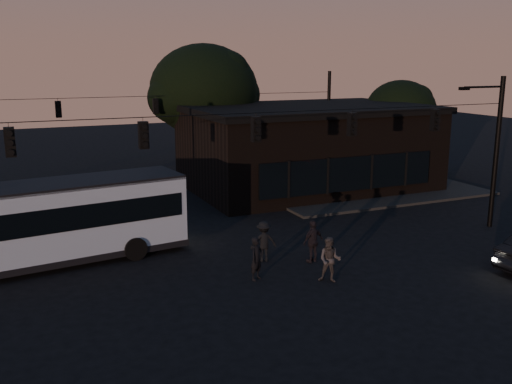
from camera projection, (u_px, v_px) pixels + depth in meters
name	position (u px, v px, depth m)	size (l,w,h in m)	color
ground	(302.00, 297.00, 20.25)	(120.00, 120.00, 0.00)	black
sidewalk_far_right	(361.00, 188.00, 37.45)	(14.00, 10.00, 0.15)	black
building	(307.00, 147.00, 37.44)	(15.40, 10.41, 5.40)	black
tree_behind	(204.00, 90.00, 40.04)	(7.60, 7.60, 9.43)	black
tree_right	(400.00, 110.00, 42.37)	(5.20, 5.20, 6.86)	black
signal_rig_near	(256.00, 157.00, 22.82)	(26.24, 0.30, 7.50)	black
signal_rig_far	(156.00, 124.00, 37.12)	(26.24, 0.30, 7.50)	black
bus	(36.00, 221.00, 22.92)	(12.34, 4.32, 3.40)	#9FB2CA
pedestrian_a	(257.00, 258.00, 21.72)	(0.62, 0.40, 1.69)	black
pedestrian_b	(330.00, 260.00, 21.49)	(0.85, 0.66, 1.75)	#393534
pedestrian_c	(313.00, 241.00, 23.62)	(1.06, 0.44, 1.80)	black
pedestrian_d	(264.00, 241.00, 23.75)	(1.11, 0.64, 1.72)	black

